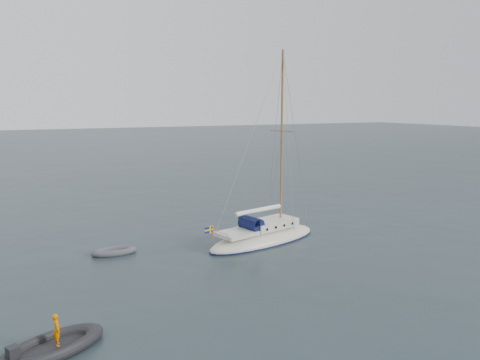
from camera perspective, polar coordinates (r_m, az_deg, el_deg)
name	(u,v)px	position (r m, az deg, el deg)	size (l,w,h in m)	color
ground	(257,239)	(29.78, 2.05, -7.14)	(300.00, 300.00, 0.00)	black
sailboat	(264,227)	(28.87, 2.93, -5.78)	(8.55, 2.56, 12.17)	silver
dinghy	(114,251)	(27.66, -15.11, -8.40)	(2.54, 1.15, 0.36)	#4C4C51
rib	(52,346)	(18.06, -21.98, -18.30)	(3.84, 1.74, 1.35)	black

